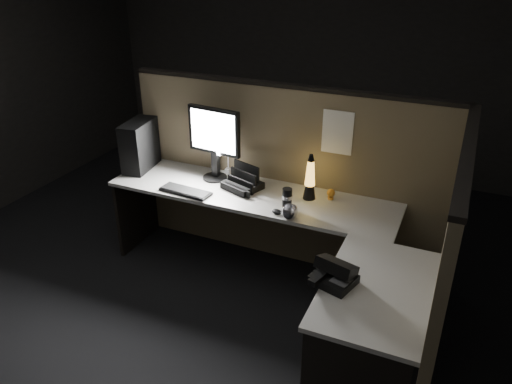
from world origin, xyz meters
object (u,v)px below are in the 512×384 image
at_px(monitor, 214,137).
at_px(keyboard, 186,191).
at_px(pc_tower, 140,145).
at_px(desk_phone, 334,274).
at_px(lava_lamp, 310,181).

xyz_separation_m(monitor, keyboard, (-0.09, -0.34, -0.35)).
bearing_deg(pc_tower, desk_phone, -33.12).
relative_size(pc_tower, desk_phone, 1.51).
height_order(monitor, keyboard, monitor).
relative_size(monitor, keyboard, 1.43).
height_order(pc_tower, keyboard, pc_tower).
distance_m(pc_tower, desk_phone, 2.18).
xyz_separation_m(pc_tower, desk_phone, (1.98, -0.92, -0.16)).
bearing_deg(keyboard, monitor, 80.12).
bearing_deg(lava_lamp, monitor, 176.97).
bearing_deg(keyboard, lava_lamp, 22.26).
relative_size(keyboard, lava_lamp, 1.16).
bearing_deg(keyboard, pc_tower, 160.38).
distance_m(pc_tower, lava_lamp, 1.52).
relative_size(pc_tower, keyboard, 1.00).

